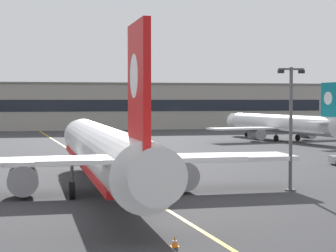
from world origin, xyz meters
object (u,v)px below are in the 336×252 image
at_px(airliner_background, 282,124).
at_px(apron_lamp_post, 291,126).
at_px(safety_cone_by_tail, 175,242).
at_px(safety_cone_by_nose_gear, 95,169).
at_px(airliner_foreground, 103,152).

height_order(airliner_background, apron_lamp_post, airliner_background).
bearing_deg(airliner_background, apron_lamp_post, -112.21).
xyz_separation_m(airliner_background, safety_cone_by_tail, (-37.07, -74.23, -2.70)).
bearing_deg(safety_cone_by_nose_gear, airliner_background, 46.91).
bearing_deg(airliner_background, safety_cone_by_tail, -116.54).
distance_m(apron_lamp_post, safety_cone_by_tail, 22.15).
bearing_deg(airliner_foreground, safety_cone_by_tail, -84.83).
height_order(safety_cone_by_nose_gear, safety_cone_by_tail, same).
distance_m(airliner_background, safety_cone_by_nose_gear, 55.52).
xyz_separation_m(airliner_foreground, airliner_background, (38.70, 56.15, -0.41)).
bearing_deg(safety_cone_by_nose_gear, safety_cone_by_tail, -88.62).
bearing_deg(safety_cone_by_tail, airliner_background, 63.46).
bearing_deg(airliner_foreground, apron_lamp_post, -5.04).
relative_size(apron_lamp_post, safety_cone_by_nose_gear, 18.40).
distance_m(apron_lamp_post, safety_cone_by_nose_gear, 22.85).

